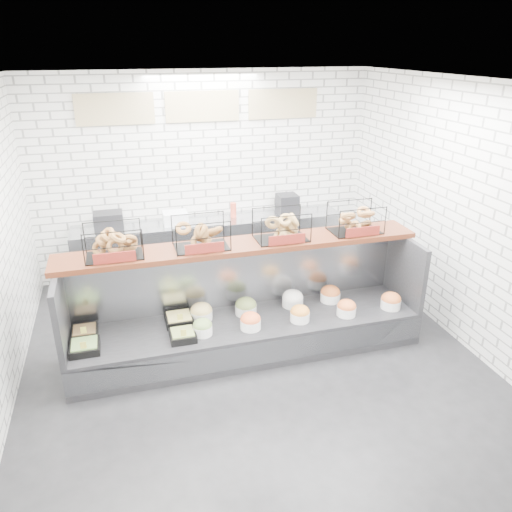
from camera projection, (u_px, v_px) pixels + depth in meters
name	position (u px, v px, depth m)	size (l,w,h in m)	color
ground	(255.00, 363.00, 5.62)	(5.50, 5.50, 0.00)	black
room_shell	(239.00, 171.00, 5.34)	(5.02, 5.51, 3.01)	white
display_case	(247.00, 323.00, 5.79)	(4.00, 0.90, 1.20)	black
bagel_shelf	(242.00, 233.00, 5.53)	(4.10, 0.50, 0.40)	#3C180C
prep_counter	(211.00, 247.00, 7.58)	(4.00, 0.60, 1.20)	#93969B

